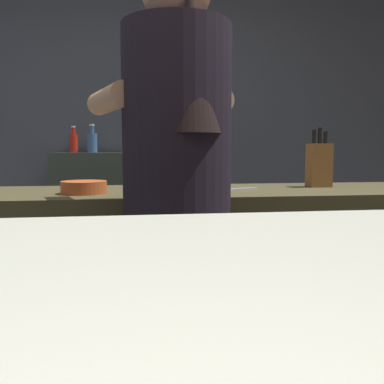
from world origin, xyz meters
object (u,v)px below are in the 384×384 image
Objects in this scene: mixing_bowl at (84,187)px; bottle_olive_oil at (74,142)px; knife_block at (319,164)px; chefs_knife at (233,190)px; bottle_soy at (174,142)px; bottle_hot_sauce at (92,142)px; bartender at (178,187)px.

bottle_olive_oil reaches higher than mixing_bowl.
chefs_knife is at bearing -165.05° from knife_block.
bottle_olive_oil is at bearing 99.11° from chefs_knife.
bottle_olive_oil reaches higher than knife_block.
mixing_bowl is 0.84× the size of bottle_soy.
bottle_hot_sauce is (0.14, -0.02, 0.01)m from bottle_olive_oil.
knife_block is at bearing -49.75° from bottle_hot_sauce.
knife_block is 0.46m from chefs_knife.
knife_block is 1.14× the size of chefs_knife.
knife_block is 1.40× the size of bottle_olive_oil.
bartender is at bearing -48.36° from mixing_bowl.
bottle_soy is at bearing 73.69° from chefs_knife.
mixing_bowl is at bearing -171.77° from knife_block.
mixing_bowl is 0.74× the size of chefs_knife.
bartender is 6.22× the size of knife_block.
bartender reaches higher than bottle_olive_oil.
bottle_hot_sauce is (-1.14, 1.35, 0.13)m from knife_block.
bottle_olive_oil is at bearing -0.83° from bartender.
mixing_bowl is at bearing -108.95° from bottle_soy.
bartender is 1.86m from bottle_soy.
bottle_soy reaches higher than knife_block.
bottle_olive_oil is at bearing 170.21° from bottle_hot_sauce.
bartender is 0.50m from mixing_bowl.
chefs_knife is 1.73m from bottle_olive_oil.
bottle_hot_sauce is at bearing 95.35° from chefs_knife.
bottle_soy is at bearing -4.00° from bottle_olive_oil.
bottle_hot_sauce is (-0.10, 1.50, 0.21)m from mixing_bowl.
bottle_soy is 1.01× the size of bottle_hot_sauce.
bartender is 8.06× the size of bottle_soy.
knife_block is at bearing -47.05° from bottle_olive_oil.
bottle_olive_oil is (-0.84, 1.49, 0.22)m from chefs_knife.
bottle_hot_sauce is at bearing 93.76° from mixing_bowl.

